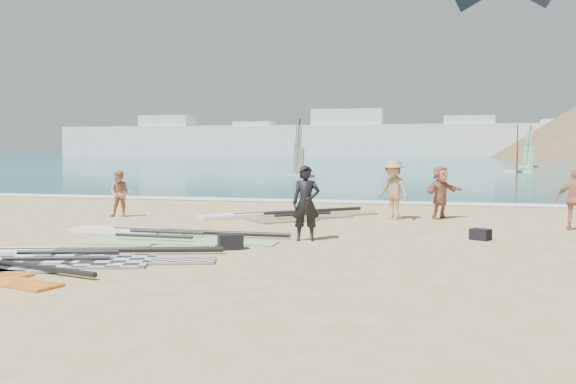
% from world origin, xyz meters
% --- Properties ---
extents(ground, '(300.00, 300.00, 0.00)m').
position_xyz_m(ground, '(0.00, 0.00, 0.00)').
color(ground, tan).
rests_on(ground, ground).
extents(sea, '(300.00, 240.00, 0.06)m').
position_xyz_m(sea, '(0.00, 132.00, 0.00)').
color(sea, '#0C4C5A').
rests_on(sea, ground).
extents(surf_line, '(300.00, 1.20, 0.04)m').
position_xyz_m(surf_line, '(0.00, 12.30, 0.00)').
color(surf_line, white).
rests_on(surf_line, ground).
extents(far_town, '(160.00, 8.00, 12.00)m').
position_xyz_m(far_town, '(-15.72, 150.00, 4.49)').
color(far_town, white).
rests_on(far_town, ground).
extents(rig_grey, '(6.34, 3.40, 0.20)m').
position_xyz_m(rig_grey, '(-4.13, -2.79, 0.05)').
color(rig_grey, '#242426').
rests_on(rig_grey, ground).
extents(rig_green, '(6.13, 2.44, 0.20)m').
position_xyz_m(rig_green, '(-3.46, 0.77, 0.05)').
color(rig_green, '#4DD52D').
rests_on(rig_green, ground).
extents(rig_orange, '(5.66, 4.82, 0.20)m').
position_xyz_m(rig_orange, '(-1.43, 6.07, 0.05)').
color(rig_orange, orange).
rests_on(rig_orange, ground).
extents(gear_bag_near, '(0.67, 0.61, 0.35)m').
position_xyz_m(gear_bag_near, '(-0.81, -0.63, 0.17)').
color(gear_bag_near, black).
rests_on(gear_bag_near, ground).
extents(gear_bag_far, '(0.57, 0.52, 0.28)m').
position_xyz_m(gear_bag_far, '(4.83, 2.22, 0.14)').
color(gear_bag_far, black).
rests_on(gear_bag_far, ground).
extents(person_wetsuit, '(0.75, 0.57, 1.87)m').
position_xyz_m(person_wetsuit, '(0.58, 1.10, 0.94)').
color(person_wetsuit, black).
rests_on(person_wetsuit, ground).
extents(beachgoer_left, '(0.89, 0.77, 1.57)m').
position_xyz_m(beachgoer_left, '(-6.56, 4.96, 0.78)').
color(beachgoer_left, '#B77959').
rests_on(beachgoer_left, ground).
extents(beachgoer_mid, '(1.43, 1.33, 1.94)m').
position_xyz_m(beachgoer_mid, '(2.33, 6.39, 0.97)').
color(beachgoer_mid, '#9F7F55').
rests_on(beachgoer_mid, ground).
extents(beachgoer_back, '(1.05, 0.49, 1.74)m').
position_xyz_m(beachgoer_back, '(7.50, 4.77, 0.87)').
color(beachgoer_back, '#BB775B').
rests_on(beachgoer_back, ground).
extents(beachgoer_right, '(1.42, 1.57, 1.74)m').
position_xyz_m(beachgoer_right, '(3.82, 6.89, 0.87)').
color(beachgoer_right, '#AC6554').
rests_on(beachgoer_right, ground).
extents(windsurfer_left, '(2.56, 2.73, 4.59)m').
position_xyz_m(windsurfer_left, '(-7.05, 34.35, 1.33)').
color(windsurfer_left, white).
rests_on(windsurfer_left, ground).
extents(windsurfer_centre, '(2.49, 2.93, 4.41)m').
position_xyz_m(windsurfer_centre, '(10.59, 48.33, 1.29)').
color(windsurfer_centre, white).
rests_on(windsurfer_centre, ground).
extents(windsurfer_right, '(2.78, 3.12, 4.88)m').
position_xyz_m(windsurfer_right, '(13.70, 65.52, 1.39)').
color(windsurfer_right, white).
rests_on(windsurfer_right, ground).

